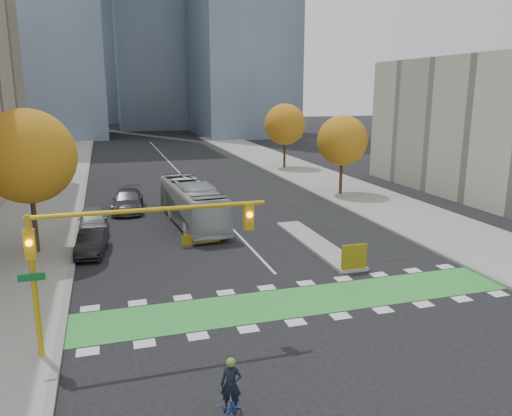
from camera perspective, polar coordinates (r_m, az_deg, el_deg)
ground at (r=21.42m, az=6.71°, el=-12.07°), size 300.00×300.00×0.00m
sidewalk_west at (r=39.16m, az=-24.56°, el=-1.32°), size 7.00×120.00×0.15m
sidewalk_east at (r=44.28m, az=12.48°, el=1.17°), size 7.00×120.00×0.15m
curb_west at (r=38.81m, az=-19.45°, el=-0.98°), size 0.30×120.00×0.16m
curb_east at (r=42.70m, az=8.37°, el=0.90°), size 0.30×120.00×0.16m
bike_crossing at (r=22.67m, az=5.18°, el=-10.53°), size 20.00×3.00×0.01m
centre_line at (r=58.93m, az=-8.96°, el=4.22°), size 0.15×70.00×0.01m
bike_lane_paint at (r=50.94m, az=1.04°, el=2.97°), size 2.50×50.00×0.01m
median_island at (r=30.60m, az=6.90°, el=-4.03°), size 1.60×10.00×0.16m
hazard_board at (r=26.28m, az=11.15°, el=-5.48°), size 1.40×0.12×1.30m
tree_west at (r=30.17m, az=-24.63°, el=5.38°), size 5.20×5.20×8.22m
tree_east_near at (r=44.60m, az=9.83°, el=7.61°), size 4.40×4.40×7.08m
tree_east_far at (r=59.43m, az=3.31°, el=9.52°), size 4.80×4.80×7.65m
traffic_signal_west at (r=17.91m, az=-16.21°, el=-3.83°), size 8.53×0.56×5.20m
cyclist at (r=14.85m, az=-2.85°, el=-21.38°), size 1.30×1.91×2.09m
bus at (r=34.90m, az=-7.32°, el=0.52°), size 3.26×10.84×2.98m
parked_car_a at (r=34.85m, az=-18.13°, el=-1.27°), size 1.87×4.56×1.55m
parked_car_b at (r=30.05m, az=-18.26°, el=-3.75°), size 1.92×4.26×1.36m
parked_car_c at (r=39.95m, az=-14.45°, el=0.83°), size 2.84×5.76×1.61m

